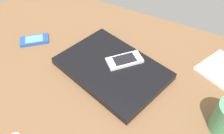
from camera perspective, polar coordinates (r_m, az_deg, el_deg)
desk_surface at (r=81.89cm, az=-5.71°, el=-0.69°), size 120.00×80.00×3.00cm
laptop_closed at (r=78.07cm, az=-0.00°, el=-0.37°), size 40.37×32.93×2.55cm
cell_phone_on_laptop at (r=78.43cm, az=3.09°, el=1.68°), size 12.23×12.76×1.12cm
cell_phone_on_desk at (r=95.17cm, az=-18.53°, el=6.31°), size 11.47×11.15×1.32cm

